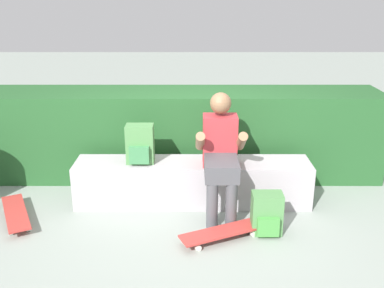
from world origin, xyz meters
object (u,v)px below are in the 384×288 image
at_px(person_skater, 220,151).
at_px(backpack_on_ground, 266,214).
at_px(skateboard_near_person, 222,232).
at_px(skateboard_beside_bench, 15,213).
at_px(bench_main, 192,182).
at_px(backpack_on_bench, 140,145).

distance_m(person_skater, backpack_on_ground, 0.75).
bearing_deg(skateboard_near_person, skateboard_beside_bench, 169.80).
relative_size(skateboard_near_person, skateboard_beside_bench, 1.01).
distance_m(person_skater, skateboard_beside_bench, 2.11).
bearing_deg(person_skater, bench_main, 141.91).
relative_size(skateboard_beside_bench, backpack_on_ground, 2.01).
bearing_deg(skateboard_near_person, person_skater, 89.79).
xyz_separation_m(skateboard_near_person, backpack_on_ground, (0.41, 0.12, 0.12)).
distance_m(skateboard_beside_bench, backpack_on_ground, 2.45).
bearing_deg(bench_main, backpack_on_ground, -42.61).
xyz_separation_m(bench_main, skateboard_beside_bench, (-1.75, -0.38, -0.16)).
bearing_deg(skateboard_beside_bench, skateboard_near_person, -10.20).
relative_size(person_skater, skateboard_near_person, 1.49).
xyz_separation_m(person_skater, skateboard_beside_bench, (-2.02, -0.17, -0.58)).
bearing_deg(person_skater, backpack_on_ground, -45.28).
bearing_deg(backpack_on_ground, backpack_on_bench, 153.12).
relative_size(person_skater, backpack_on_bench, 3.03).
relative_size(backpack_on_bench, backpack_on_ground, 1.00).
bearing_deg(bench_main, backpack_on_bench, -179.00).
height_order(bench_main, backpack_on_bench, backpack_on_bench).
bearing_deg(bench_main, skateboard_beside_bench, -167.62).
bearing_deg(skateboard_beside_bench, person_skater, 4.81).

